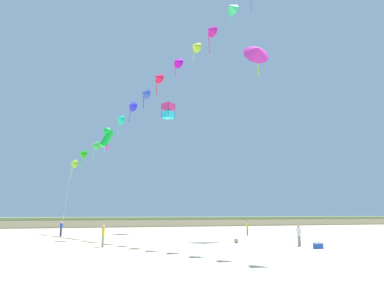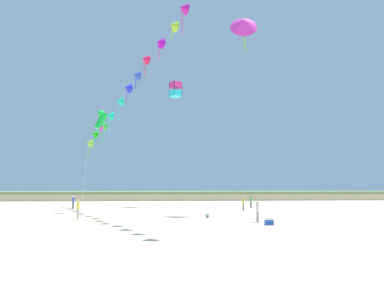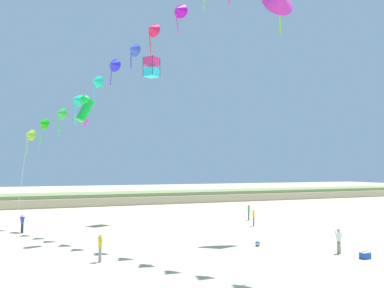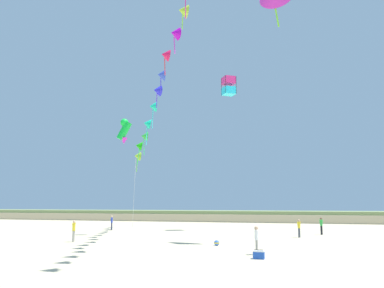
{
  "view_description": "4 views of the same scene",
  "coord_description": "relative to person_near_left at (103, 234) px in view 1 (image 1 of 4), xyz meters",
  "views": [
    {
      "loc": [
        -9.07,
        -18.69,
        2.45
      ],
      "look_at": [
        -1.3,
        8.15,
        8.09
      ],
      "focal_mm": 32.0,
      "sensor_mm": 36.0,
      "label": 1
    },
    {
      "loc": [
        -0.77,
        -21.18,
        2.68
      ],
      "look_at": [
        1.46,
        10.4,
        6.6
      ],
      "focal_mm": 32.0,
      "sensor_mm": 36.0,
      "label": 2
    },
    {
      "loc": [
        -12.61,
        -15.45,
        5.23
      ],
      "look_at": [
        -0.72,
        12.04,
        7.12
      ],
      "focal_mm": 38.0,
      "sensor_mm": 36.0,
      "label": 3
    },
    {
      "loc": [
        9.38,
        -18.76,
        2.79
      ],
      "look_at": [
        -0.16,
        11.99,
        7.54
      ],
      "focal_mm": 38.0,
      "sensor_mm": 36.0,
      "label": 4
    }
  ],
  "objects": [
    {
      "name": "person_far_left",
      "position": [
        15.82,
        9.06,
        -0.04
      ],
      "size": [
        0.32,
        0.5,
        1.5
      ],
      "color": "#474C56",
      "rests_on": "ground"
    },
    {
      "name": "person_near_right",
      "position": [
        -3.91,
        13.12,
        -0.02
      ],
      "size": [
        0.41,
        0.46,
        1.54
      ],
      "color": "#282D4C",
      "rests_on": "ground"
    },
    {
      "name": "person_near_left",
      "position": [
        0.0,
        0.0,
        0.0
      ],
      "size": [
        0.22,
        0.56,
        1.58
      ],
      "color": "gray",
      "rests_on": "ground"
    },
    {
      "name": "large_kite_low_lead",
      "position": [
        14.97,
        3.41,
        18.25
      ],
      "size": [
        2.99,
        2.31,
        4.29
      ],
      "color": "#EA32BB"
    },
    {
      "name": "large_kite_mid_trail",
      "position": [
        0.16,
        7.47,
        8.8
      ],
      "size": [
        1.57,
        1.11,
        2.42
      ],
      "color": "#13D23C"
    },
    {
      "name": "large_kite_high_solo",
      "position": [
        8.33,
        16.87,
        15.08
      ],
      "size": [
        1.82,
        1.82,
        2.05
      ],
      "color": "#24D5F2"
    },
    {
      "name": "person_mid_center",
      "position": [
        17.62,
        12.88,
        -0.01
      ],
      "size": [
        0.35,
        0.51,
        1.56
      ],
      "color": "black",
      "rests_on": "ground"
    },
    {
      "name": "beach_cooler",
      "position": [
        14.45,
        -5.33,
        -0.7
      ],
      "size": [
        0.58,
        0.41,
        0.46
      ],
      "color": "blue",
      "rests_on": "ground"
    },
    {
      "name": "ground_plane",
      "position": [
        8.14,
        -8.02,
        -0.91
      ],
      "size": [
        240.0,
        240.0,
        0.0
      ],
      "primitive_type": "plane",
      "color": "beige"
    },
    {
      "name": "kite_banner_string",
      "position": [
        5.75,
        4.93,
        15.51
      ],
      "size": [
        20.18,
        28.56,
        25.08
      ],
      "color": "#89C72E"
    },
    {
      "name": "dune_ridge",
      "position": [
        8.14,
        39.17,
        -0.08
      ],
      "size": [
        120.0,
        9.34,
        1.68
      ],
      "color": "#BFAE8B",
      "rests_on": "ground"
    },
    {
      "name": "beach_ball",
      "position": [
        10.79,
        0.52,
        -0.73
      ],
      "size": [
        0.36,
        0.36,
        0.36
      ],
      "color": "blue",
      "rests_on": "ground"
    },
    {
      "name": "person_far_right",
      "position": [
        14.1,
        -3.6,
        -0.01
      ],
      "size": [
        0.21,
        0.55,
        1.56
      ],
      "color": "gray",
      "rests_on": "ground"
    }
  ]
}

